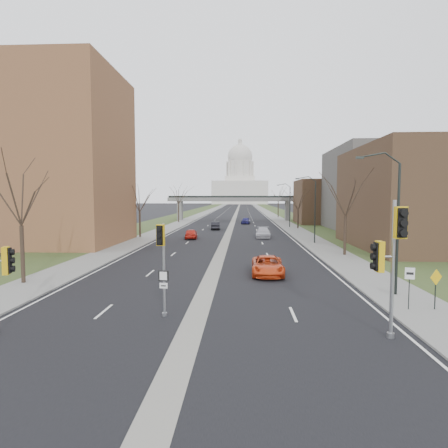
# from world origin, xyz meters

# --- Properties ---
(ground) EXTENTS (700.00, 700.00, 0.00)m
(ground) POSITION_xyz_m (0.00, 0.00, 0.00)
(ground) COLOR black
(ground) RESTS_ON ground
(road_surface) EXTENTS (20.00, 600.00, 0.01)m
(road_surface) POSITION_xyz_m (0.00, 150.00, 0.01)
(road_surface) COLOR black
(road_surface) RESTS_ON ground
(median_strip) EXTENTS (1.20, 600.00, 0.02)m
(median_strip) POSITION_xyz_m (0.00, 150.00, 0.00)
(median_strip) COLOR gray
(median_strip) RESTS_ON ground
(sidewalk_right) EXTENTS (4.00, 600.00, 0.12)m
(sidewalk_right) POSITION_xyz_m (12.00, 150.00, 0.06)
(sidewalk_right) COLOR gray
(sidewalk_right) RESTS_ON ground
(sidewalk_left) EXTENTS (4.00, 600.00, 0.12)m
(sidewalk_left) POSITION_xyz_m (-12.00, 150.00, 0.06)
(sidewalk_left) COLOR gray
(sidewalk_left) RESTS_ON ground
(grass_verge_right) EXTENTS (8.00, 600.00, 0.10)m
(grass_verge_right) POSITION_xyz_m (18.00, 150.00, 0.05)
(grass_verge_right) COLOR #30411E
(grass_verge_right) RESTS_ON ground
(grass_verge_left) EXTENTS (8.00, 600.00, 0.10)m
(grass_verge_left) POSITION_xyz_m (-18.00, 150.00, 0.05)
(grass_verge_left) COLOR #30411E
(grass_verge_left) RESTS_ON ground
(apartment_building) EXTENTS (25.00, 16.00, 22.00)m
(apartment_building) POSITION_xyz_m (-26.00, 30.00, 11.00)
(apartment_building) COLOR brown
(apartment_building) RESTS_ON ground
(commercial_block_near) EXTENTS (16.00, 20.00, 12.00)m
(commercial_block_near) POSITION_xyz_m (24.00, 28.00, 6.00)
(commercial_block_near) COLOR #4D3724
(commercial_block_near) RESTS_ON ground
(commercial_block_mid) EXTENTS (18.00, 22.00, 15.00)m
(commercial_block_mid) POSITION_xyz_m (28.00, 52.00, 7.50)
(commercial_block_mid) COLOR #57544F
(commercial_block_mid) RESTS_ON ground
(commercial_block_far) EXTENTS (14.00, 14.00, 10.00)m
(commercial_block_far) POSITION_xyz_m (22.00, 70.00, 5.00)
(commercial_block_far) COLOR #4D3724
(commercial_block_far) RESTS_ON ground
(pedestrian_bridge) EXTENTS (34.00, 3.00, 6.45)m
(pedestrian_bridge) POSITION_xyz_m (0.00, 80.00, 4.84)
(pedestrian_bridge) COLOR slate
(pedestrian_bridge) RESTS_ON ground
(capitol) EXTENTS (48.00, 42.00, 55.75)m
(capitol) POSITION_xyz_m (0.00, 320.00, 18.60)
(capitol) COLOR silver
(capitol) RESTS_ON ground
(streetlight_near) EXTENTS (2.61, 0.20, 8.70)m
(streetlight_near) POSITION_xyz_m (10.99, 6.00, 6.95)
(streetlight_near) COLOR black
(streetlight_near) RESTS_ON sidewalk_right
(streetlight_mid) EXTENTS (2.61, 0.20, 8.70)m
(streetlight_mid) POSITION_xyz_m (10.99, 32.00, 6.95)
(streetlight_mid) COLOR black
(streetlight_mid) RESTS_ON sidewalk_right
(streetlight_far) EXTENTS (2.61, 0.20, 8.70)m
(streetlight_far) POSITION_xyz_m (10.99, 58.00, 6.95)
(streetlight_far) COLOR black
(streetlight_far) RESTS_ON sidewalk_right
(tree_left_a) EXTENTS (7.20, 7.20, 9.40)m
(tree_left_a) POSITION_xyz_m (-13.00, 8.00, 6.64)
(tree_left_a) COLOR #382B21
(tree_left_a) RESTS_ON sidewalk_left
(tree_left_b) EXTENTS (6.75, 6.75, 8.81)m
(tree_left_b) POSITION_xyz_m (-13.00, 38.00, 6.23)
(tree_left_b) COLOR #382B21
(tree_left_b) RESTS_ON sidewalk_left
(tree_left_c) EXTENTS (7.65, 7.65, 9.99)m
(tree_left_c) POSITION_xyz_m (-13.00, 72.00, 7.04)
(tree_left_c) COLOR #382B21
(tree_left_c) RESTS_ON sidewalk_left
(tree_right_a) EXTENTS (7.20, 7.20, 9.40)m
(tree_right_a) POSITION_xyz_m (13.00, 22.00, 6.64)
(tree_right_a) COLOR #382B21
(tree_right_a) RESTS_ON sidewalk_right
(tree_right_b) EXTENTS (6.30, 6.30, 8.22)m
(tree_right_b) POSITION_xyz_m (13.00, 55.00, 5.82)
(tree_right_b) COLOR #382B21
(tree_right_b) RESTS_ON sidewalk_right
(tree_right_c) EXTENTS (7.65, 7.65, 9.99)m
(tree_right_c) POSITION_xyz_m (13.00, 95.00, 7.04)
(tree_right_c) COLOR #382B21
(tree_right_c) RESTS_ON sidewalk_right
(signal_pole_median) EXTENTS (0.55, 0.79, 4.78)m
(signal_pole_median) POSITION_xyz_m (-1.66, 1.20, 3.33)
(signal_pole_median) COLOR gray
(signal_pole_median) RESTS_ON ground
(signal_pole_right) EXTENTS (1.10, 1.04, 5.97)m
(signal_pole_right) POSITION_xyz_m (8.58, -1.24, 3.91)
(signal_pole_right) COLOR gray
(signal_pole_right) RESTS_ON ground
(speed_limit_sign) EXTENTS (0.48, 0.14, 2.25)m
(speed_limit_sign) POSITION_xyz_m (11.22, 2.86, 1.67)
(speed_limit_sign) COLOR black
(speed_limit_sign) RESTS_ON sidewalk_right
(warning_sign) EXTENTS (0.78, 0.38, 2.16)m
(warning_sign) POSITION_xyz_m (12.62, 2.94, 1.52)
(warning_sign) COLOR black
(warning_sign) RESTS_ON sidewalk_right
(car_left_near) EXTENTS (2.06, 4.41, 1.46)m
(car_left_near) POSITION_xyz_m (-5.17, 37.21, 0.73)
(car_left_near) COLOR red
(car_left_near) RESTS_ON ground
(car_left_far) EXTENTS (1.77, 4.55, 1.48)m
(car_left_far) POSITION_xyz_m (-2.68, 52.68, 0.74)
(car_left_far) COLOR black
(car_left_far) RESTS_ON ground
(car_right_near) EXTENTS (2.57, 5.34, 1.47)m
(car_right_near) POSITION_xyz_m (4.33, 11.99, 0.73)
(car_right_near) COLOR #D74316
(car_right_near) RESTS_ON ground
(car_right_mid) EXTENTS (2.40, 5.36, 1.53)m
(car_right_mid) POSITION_xyz_m (5.48, 39.15, 0.76)
(car_right_mid) COLOR #AEADB5
(car_right_mid) RESTS_ON ground
(car_right_far) EXTENTS (2.30, 4.56, 1.49)m
(car_right_far) POSITION_xyz_m (3.11, 67.94, 0.74)
(car_right_far) COLOR navy
(car_right_far) RESTS_ON ground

